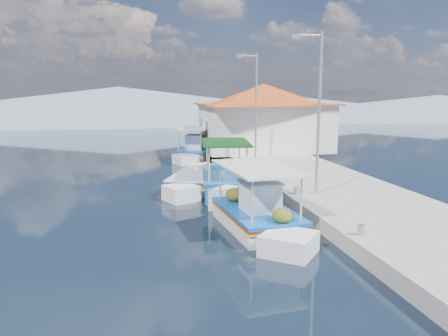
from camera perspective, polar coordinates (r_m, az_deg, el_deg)
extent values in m
plane|color=black|center=(14.25, -2.40, -7.81)|extent=(160.00, 160.00, 0.00)
cube|color=#9F9B95|center=(21.36, 10.97, -1.33)|extent=(5.00, 44.00, 0.50)
cylinder|color=#A5A8AD|center=(12.48, 17.45, -7.71)|extent=(0.20, 0.20, 0.30)
cylinder|color=#A5A8AD|center=(16.89, 9.42, -2.85)|extent=(0.20, 0.20, 0.30)
cylinder|color=#A5A8AD|center=(22.50, 4.13, 0.42)|extent=(0.20, 0.20, 0.30)
cylinder|color=#A5A8AD|center=(28.27, 0.98, 2.36)|extent=(0.20, 0.20, 0.30)
cube|color=silver|center=(14.20, 4.29, -7.09)|extent=(2.27, 3.91, 0.82)
cube|color=silver|center=(16.53, 2.92, -4.28)|extent=(1.92, 1.92, 0.90)
cube|color=silver|center=(11.97, 6.16, -10.40)|extent=(1.86, 1.86, 0.77)
cube|color=#0D54B0|center=(14.09, 4.31, -5.62)|extent=(2.34, 4.02, 0.05)
cube|color=#98260D|center=(14.11, 4.31, -5.89)|extent=(2.34, 4.02, 0.04)
cube|color=yellow|center=(14.13, 4.30, -6.13)|extent=(2.34, 4.02, 0.03)
cube|color=#0D54B0|center=(14.08, 4.31, -5.39)|extent=(2.35, 3.99, 0.04)
cube|color=brown|center=(14.09, 4.31, -5.49)|extent=(2.11, 3.82, 0.04)
cube|color=silver|center=(13.72, 4.51, -3.86)|extent=(1.15, 1.22, 0.95)
cube|color=silver|center=(13.61, 4.54, -1.86)|extent=(1.25, 1.31, 0.05)
cylinder|color=beige|center=(15.34, 0.61, -1.55)|extent=(0.06, 0.06, 1.38)
cylinder|color=beige|center=(15.56, 6.17, -1.44)|extent=(0.06, 0.06, 1.38)
cylinder|color=beige|center=(12.31, 2.04, -4.41)|extent=(0.06, 0.06, 1.38)
cylinder|color=beige|center=(12.58, 8.92, -4.21)|extent=(0.06, 0.06, 1.38)
cube|color=silver|center=(13.79, 4.38, 0.04)|extent=(2.36, 3.92, 0.06)
ellipsoid|color=#3C4713|center=(15.13, 2.30, -3.43)|extent=(0.65, 0.72, 0.49)
ellipsoid|color=#3C4713|center=(15.64, 4.29, -3.16)|extent=(0.55, 0.61, 0.41)
ellipsoid|color=#3C4713|center=(12.59, 6.24, -6.34)|extent=(0.58, 0.64, 0.44)
sphere|color=#ED6207|center=(14.58, 7.36, -2.40)|extent=(0.34, 0.34, 0.34)
cube|color=#1A5E9C|center=(19.27, 0.19, -2.48)|extent=(2.33, 3.75, 0.90)
cube|color=#1A5E9C|center=(21.47, -1.81, -0.90)|extent=(1.92, 1.92, 1.00)
cube|color=#1A5E9C|center=(17.16, 2.60, -4.04)|extent=(1.87, 1.87, 0.86)
cube|color=#0D54B0|center=(19.18, 0.19, -1.26)|extent=(2.40, 3.86, 0.06)
cube|color=#98260D|center=(19.20, 0.19, -1.48)|extent=(2.40, 3.86, 0.05)
cube|color=yellow|center=(19.21, 0.19, -1.68)|extent=(2.40, 3.86, 0.04)
cube|color=#1A5E9C|center=(19.17, 0.19, -1.07)|extent=(2.41, 3.83, 0.05)
cube|color=brown|center=(19.18, 0.19, -1.15)|extent=(2.17, 3.66, 0.05)
cylinder|color=beige|center=(20.24, -3.18, 1.60)|extent=(0.07, 0.07, 1.52)
cylinder|color=beige|center=(20.68, 0.90, 1.79)|extent=(0.07, 0.07, 1.52)
cylinder|color=beige|center=(17.42, -0.65, 0.28)|extent=(0.07, 0.07, 1.52)
cylinder|color=beige|center=(17.93, 3.99, 0.53)|extent=(0.07, 0.07, 1.52)
cube|color=#0B3B0F|center=(18.95, 0.19, 3.37)|extent=(2.42, 3.76, 0.07)
cube|color=silver|center=(19.68, -4.11, -2.27)|extent=(2.65, 3.55, 0.88)
cube|color=silver|center=(21.53, -6.66, -0.96)|extent=(1.60, 1.60, 0.97)
cube|color=silver|center=(17.91, -1.13, -3.45)|extent=(1.55, 1.55, 0.84)
cube|color=#0D54B0|center=(19.60, -4.12, -1.10)|extent=(2.73, 3.65, 0.06)
cube|color=#98260D|center=(19.61, -4.12, -1.31)|extent=(2.73, 3.65, 0.05)
cube|color=yellow|center=(19.62, -4.12, -1.50)|extent=(2.73, 3.65, 0.04)
cube|color=silver|center=(19.58, -4.12, -0.91)|extent=(2.74, 3.63, 0.05)
cube|color=brown|center=(19.59, -4.12, -0.99)|extent=(2.51, 3.44, 0.05)
cube|color=silver|center=(28.96, -3.63, 1.61)|extent=(3.09, 3.96, 0.83)
cube|color=silver|center=(30.97, -5.87, 2.30)|extent=(1.71, 1.71, 0.92)
cube|color=silver|center=(27.06, -1.15, 1.05)|extent=(1.66, 1.66, 0.79)
cube|color=#0D54B0|center=(28.91, -3.63, 2.36)|extent=(3.18, 4.08, 0.05)
cube|color=#98260D|center=(28.92, -3.63, 2.23)|extent=(3.18, 4.08, 0.04)
cube|color=yellow|center=(28.93, -3.63, 2.11)|extent=(3.18, 4.08, 0.03)
cube|color=#0D54B0|center=(28.90, -3.64, 2.48)|extent=(3.19, 4.05, 0.04)
cube|color=brown|center=(28.91, -3.64, 2.43)|extent=(2.93, 3.84, 0.04)
cube|color=silver|center=(28.63, -3.38, 3.33)|extent=(1.38, 1.44, 0.96)
cube|color=silver|center=(28.58, -3.39, 4.32)|extent=(1.50, 1.56, 0.05)
cylinder|color=beige|center=(29.75, -6.33, 3.95)|extent=(0.06, 0.06, 1.40)
cylinder|color=beige|center=(30.46, -3.90, 4.13)|extent=(0.06, 0.06, 1.40)
cylinder|color=beige|center=(27.19, -3.37, 3.45)|extent=(0.06, 0.06, 1.40)
cylinder|color=beige|center=(27.97, -0.80, 3.65)|extent=(0.06, 0.06, 1.40)
cube|color=silver|center=(28.76, -3.67, 5.19)|extent=(3.18, 4.00, 0.06)
cube|color=white|center=(29.68, 5.14, 5.30)|extent=(8.00, 6.00, 3.00)
cube|color=#A94917|center=(29.60, 5.19, 8.29)|extent=(8.64, 6.48, 0.10)
pyramid|color=#A94917|center=(29.59, 5.21, 9.55)|extent=(10.49, 10.49, 1.40)
cube|color=brown|center=(27.90, -2.20, 4.01)|extent=(0.06, 1.00, 2.00)
cube|color=#0D54B0|center=(30.31, -2.93, 5.61)|extent=(0.06, 1.20, 0.90)
cylinder|color=#A5A8AD|center=(16.80, 12.27, 6.82)|extent=(0.12, 0.12, 6.00)
cylinder|color=#A5A8AD|center=(16.72, 11.00, 16.64)|extent=(1.00, 0.08, 0.08)
cube|color=#A5A8AD|center=(16.54, 9.31, 16.59)|extent=(0.30, 0.14, 0.14)
cylinder|color=#A5A8AD|center=(25.32, 4.20, 7.94)|extent=(0.12, 0.12, 6.00)
cylinder|color=#A5A8AD|center=(25.26, 3.15, 14.42)|extent=(1.00, 0.08, 0.08)
cube|color=#A5A8AD|center=(25.14, 2.01, 14.34)|extent=(0.30, 0.14, 0.14)
cone|color=slate|center=(69.52, -13.55, 8.00)|extent=(96.00, 96.00, 5.50)
cone|color=slate|center=(74.54, 10.39, 7.56)|extent=(76.80, 76.80, 3.80)
cone|color=slate|center=(86.78, 26.09, 7.16)|extent=(89.60, 89.60, 4.20)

